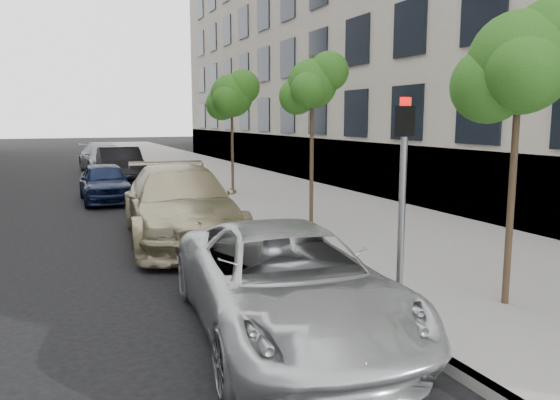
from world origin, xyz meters
TOP-DOWN VIEW (x-y plane):
  - sidewalk at (4.30, 24.00)m, footprint 6.40×72.00m
  - curb at (1.18, 24.00)m, footprint 0.15×72.00m
  - tree_near at (3.23, 1.50)m, footprint 1.76×1.56m
  - tree_mid at (3.23, 8.00)m, footprint 1.59×1.39m
  - tree_far at (3.23, 14.50)m, footprint 1.83×1.63m
  - signal_pole at (1.72, 2.05)m, footprint 0.29×0.26m
  - minivan at (-0.10, 1.99)m, footprint 2.87×5.31m
  - suv at (-0.14, 8.09)m, footprint 2.91×6.09m
  - sedan_blue at (-1.19, 15.03)m, footprint 1.60×3.95m
  - sedan_black at (-0.10, 20.15)m, footprint 1.69×4.82m
  - sedan_rear at (-0.28, 25.73)m, footprint 2.54×5.30m

SIDE VIEW (x-z plane):
  - sidewalk at x=4.30m, z-range 0.00..0.14m
  - curb at x=1.18m, z-range 0.00..0.14m
  - sedan_blue at x=-1.19m, z-range 0.00..1.34m
  - minivan at x=-0.10m, z-range 0.00..1.42m
  - sedan_rear at x=-0.28m, z-range 0.00..1.49m
  - sedan_black at x=-0.10m, z-range 0.00..1.59m
  - suv at x=-0.14m, z-range 0.00..1.71m
  - signal_pole at x=1.72m, z-range 0.52..3.50m
  - tree_near at x=3.23m, z-range 1.43..5.75m
  - tree_far at x=3.23m, z-range 1.43..5.83m
  - tree_mid at x=3.23m, z-range 1.51..5.82m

